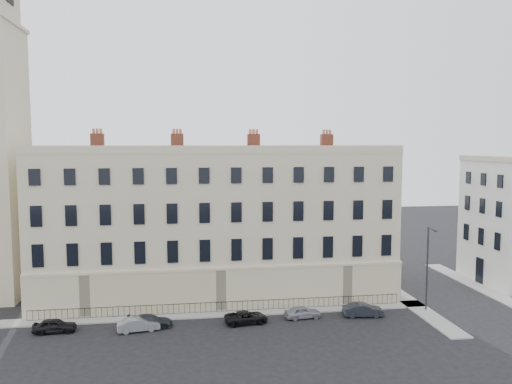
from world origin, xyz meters
TOP-DOWN VIEW (x-y plane):
  - ground at (0.00, 0.00)m, footprint 160.00×160.00m
  - terrace at (-5.97, 11.97)m, footprint 36.22×12.22m
  - pavement_terrace at (-10.00, 5.00)m, footprint 48.00×2.00m
  - pavement_east_return at (13.00, 8.00)m, footprint 2.00×24.00m
  - pavement_adjacent at (23.00, 10.00)m, footprint 2.00×20.00m
  - railings at (-6.00, 5.40)m, footprint 35.00×0.04m
  - car_a at (-20.39, 2.43)m, footprint 3.57×1.56m
  - car_b at (-13.38, 1.74)m, footprint 3.72×1.80m
  - car_c at (-12.47, 2.42)m, footprint 3.94×1.71m
  - car_d at (-4.02, 2.25)m, footprint 4.09×2.27m
  - car_e at (1.24, 2.82)m, footprint 3.44×1.65m
  - car_f at (6.90, 2.45)m, footprint 3.85×1.68m
  - streetlamp at (13.45, 3.04)m, footprint 0.26×1.76m

SIDE VIEW (x-z plane):
  - ground at x=0.00m, z-range 0.00..0.00m
  - pavement_terrace at x=-10.00m, z-range 0.00..0.12m
  - pavement_east_return at x=13.00m, z-range 0.00..0.12m
  - pavement_adjacent at x=23.00m, z-range 0.00..0.12m
  - car_d at x=-4.02m, z-range 0.00..1.08m
  - railings at x=-6.00m, z-range 0.07..1.03m
  - car_c at x=-12.47m, z-range 0.00..1.13m
  - car_e at x=1.24m, z-range 0.00..1.13m
  - car_b at x=-13.38m, z-range 0.00..1.17m
  - car_a at x=-20.39m, z-range 0.00..1.20m
  - car_f at x=6.90m, z-range 0.00..1.23m
  - streetlamp at x=13.45m, z-range 0.44..8.59m
  - terrace at x=-5.97m, z-range -1.00..16.00m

